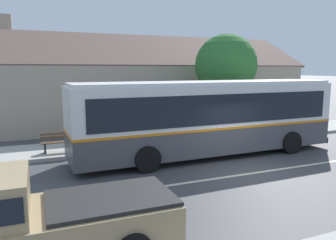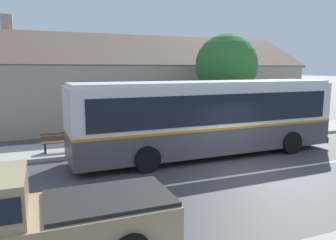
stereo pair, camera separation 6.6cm
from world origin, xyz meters
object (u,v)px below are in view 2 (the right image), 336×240
at_px(bench_by_building, 61,143).
at_px(street_tree_primary, 226,66).
at_px(pickup_truck_tan, 18,220).
at_px(bench_down_street, 140,136).
at_px(transit_bus, 208,116).

height_order(bench_by_building, street_tree_primary, street_tree_primary).
xyz_separation_m(pickup_truck_tan, bench_down_street, (5.09, 8.50, -0.37)).
relative_size(bench_down_street, street_tree_primary, 0.29).
xyz_separation_m(bench_down_street, street_tree_primary, (5.86, 1.64, 3.41)).
height_order(bench_down_street, street_tree_primary, street_tree_primary).
bearing_deg(bench_down_street, transit_bus, -48.38).
bearing_deg(transit_bus, street_tree_primary, 49.97).
relative_size(transit_bus, bench_by_building, 6.97).
xyz_separation_m(transit_bus, bench_down_street, (-2.31, 2.60, -1.19)).
xyz_separation_m(bench_by_building, bench_down_street, (3.67, 0.17, -0.00)).
xyz_separation_m(transit_bus, pickup_truck_tan, (-7.40, -5.90, -0.82)).
relative_size(pickup_truck_tan, bench_by_building, 3.37).
height_order(bench_by_building, bench_down_street, same).
bearing_deg(street_tree_primary, transit_bus, -130.03).
bearing_deg(transit_bus, bench_down_street, 131.62).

